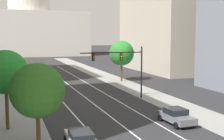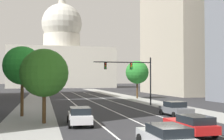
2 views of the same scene
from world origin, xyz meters
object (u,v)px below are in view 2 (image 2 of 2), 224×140
Objects in this scene: street_tree_mid_right at (137,72)px; car_red at (191,124)px; car_white at (80,116)px; capitol_building at (62,56)px; traffic_signal_mast at (133,72)px; car_silver at (166,136)px; car_gray at (176,109)px; street_tree_near_left at (44,73)px; street_tree_mid_left at (22,66)px.

car_red is at bearing -102.49° from street_tree_mid_right.
street_tree_mid_right is at bearing -23.34° from car_white.
traffic_signal_mast is (4.52, -97.50, -9.81)m from capitol_building.
car_silver is at bearing -90.80° from capitol_building.
car_gray is 13.34m from traffic_signal_mast.
street_tree_mid_right reaches higher than car_red.
car_red is (3.45, 3.71, -0.01)m from car_silver.
car_gray is at bearing -87.32° from capitol_building.
capitol_building reaches higher than car_gray.
capitol_building is 5.50× the size of traffic_signal_mast.
car_red is 0.73× the size of street_tree_near_left.
traffic_signal_mast is at bearing -9.17° from car_red.
street_tree_mid_left is (-2.20, 5.53, 0.86)m from street_tree_near_left.
car_white is at bearing -92.60° from capitol_building.
car_silver is 13.51m from street_tree_near_left.
traffic_signal_mast is at bearing -109.89° from street_tree_mid_right.
traffic_signal_mast is at bearing -28.27° from car_white.
capitol_building is 6.26× the size of street_tree_mid_right.
capitol_building reaches higher than street_tree_mid_left.
car_gray is (10.32, 3.75, -0.02)m from car_white.
car_silver is at bearing -103.45° from traffic_signal_mast.
capitol_building is 114.89m from car_white.
street_tree_mid_left is (-10.24, -106.69, -9.51)m from capitol_building.
capitol_building is 83.23m from street_tree_mid_right.
capitol_building is 10.90× the size of car_gray.
street_tree_mid_right is at bearing -14.55° from car_red.
traffic_signal_mast reaches higher than street_tree_near_left.
street_tree_mid_right reaches higher than street_tree_mid_left.
car_red is at bearing 158.46° from car_gray.
street_tree_mid_right is (4.95, 28.11, 4.43)m from car_gray.
street_tree_mid_left is (-5.07, 7.23, 4.42)m from car_white.
car_red is (6.89, -5.97, -0.05)m from car_white.
car_silver is 27.16m from traffic_signal_mast.
car_white is (-5.17, -113.92, -13.93)m from capitol_building.
street_tree_near_left is at bearing 49.79° from car_red.
car_gray is (3.43, 9.72, 0.04)m from car_red.
capitol_building reaches higher than street_tree_near_left.
car_silver is 0.60× the size of street_tree_mid_right.
street_tree_mid_left is (-14.76, -9.19, 0.30)m from traffic_signal_mast.
car_gray is at bearing -67.76° from car_white.
car_white is 0.54× the size of traffic_signal_mast.
traffic_signal_mast is 1.33× the size of street_tree_near_left.
car_red is 10.31m from car_gray.
capitol_building is at bearing 0.58° from car_gray.
car_white is (-3.45, 9.68, 0.04)m from car_silver.
car_red is 12.94m from street_tree_near_left.
capitol_building reaches higher than street_tree_mid_right.
capitol_building is at bearing 85.90° from street_tree_near_left.
street_tree_near_left is 6.01m from street_tree_mid_left.
street_tree_near_left reaches higher than car_white.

